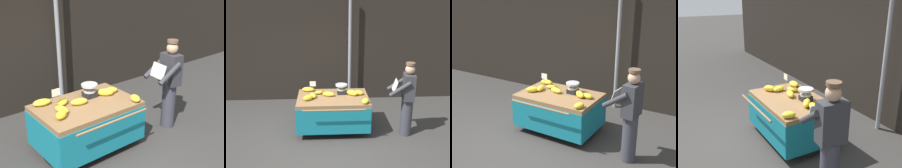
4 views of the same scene
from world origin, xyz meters
TOP-DOWN VIEW (x-y plane):
  - back_wall at (0.00, 2.98)m, footprint 16.00×0.24m
  - street_pole at (0.83, 2.64)m, footprint 0.09×0.09m
  - banana_cart at (0.27, 0.86)m, footprint 1.66×1.31m
  - weighing_scale at (0.48, 1.05)m, footprint 0.28×0.28m
  - price_sign at (-0.19, 0.99)m, footprint 0.14×0.01m
  - banana_bunch_0 at (-0.19, 0.83)m, footprint 0.18×0.29m
  - banana_bunch_1 at (0.88, 0.95)m, footprint 0.28×0.21m
  - banana_bunch_2 at (0.97, 0.42)m, footprint 0.20×0.26m
  - banana_bunch_3 at (-0.29, 0.67)m, footprint 0.28×0.26m
  - banana_bunch_4 at (0.17, 0.89)m, footprint 0.30×0.20m
  - banana_bunch_5 at (0.72, 0.92)m, footprint 0.30×0.28m
  - banana_bunch_6 at (-0.31, 1.25)m, footprint 0.32×0.20m
  - banana_bunch_7 at (-0.04, 1.06)m, footprint 0.28×0.26m
  - vendor_person at (1.92, 0.52)m, footprint 0.61×0.56m

SIDE VIEW (x-z plane):
  - banana_cart at x=0.27m, z-range 0.20..1.04m
  - vendor_person at x=1.92m, z-range 0.02..1.73m
  - banana_bunch_7 at x=-0.04m, z-range 0.84..0.93m
  - banana_bunch_0 at x=-0.19m, z-range 0.84..0.94m
  - banana_bunch_6 at x=-0.31m, z-range 0.84..0.94m
  - banana_bunch_1 at x=0.88m, z-range 0.84..0.94m
  - banana_bunch_2 at x=0.97m, z-range 0.84..0.94m
  - banana_bunch_4 at x=0.17m, z-range 0.84..0.95m
  - banana_bunch_3 at x=-0.29m, z-range 0.84..0.96m
  - banana_bunch_5 at x=0.72m, z-range 0.84..0.96m
  - weighing_scale at x=0.48m, z-range 0.84..1.07m
  - price_sign at x=-0.19m, z-range 0.92..1.26m
  - street_pole at x=0.83m, z-range 0.00..3.13m
  - back_wall at x=0.00m, z-range 0.00..3.59m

